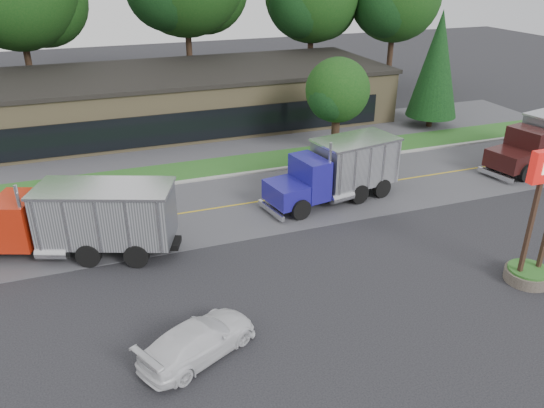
{
  "coord_description": "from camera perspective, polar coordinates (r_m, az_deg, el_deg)",
  "views": [
    {
      "loc": [
        -6.32,
        -16.68,
        12.65
      ],
      "look_at": [
        1.6,
        4.88,
        1.8
      ],
      "focal_mm": 35.0,
      "sensor_mm": 36.0,
      "label": 1
    }
  ],
  "objects": [
    {
      "name": "evergreen_right",
      "position": [
        44.22,
        17.3,
        14.16
      ],
      "size": [
        3.96,
        3.96,
        9.01
      ],
      "color": "#382619",
      "rests_on": "ground"
    },
    {
      "name": "strip_mall",
      "position": [
        44.77,
        -9.05,
        11.21
      ],
      "size": [
        32.0,
        12.0,
        4.0
      ],
      "primitive_type": "cube",
      "color": "#887853",
      "rests_on": "ground"
    },
    {
      "name": "far_parking",
      "position": [
        39.31,
        -9.89,
        6.13
      ],
      "size": [
        60.0,
        7.0,
        0.02
      ],
      "primitive_type": "cube",
      "color": "slate",
      "rests_on": "ground"
    },
    {
      "name": "grass_verge",
      "position": [
        34.69,
        -8.28,
        3.62
      ],
      "size": [
        60.0,
        3.4,
        0.03
      ],
      "primitive_type": "cube",
      "color": "#266021",
      "rests_on": "ground"
    },
    {
      "name": "ground",
      "position": [
        21.87,
        0.49,
        -10.06
      ],
      "size": [
        140.0,
        140.0,
        0.0
      ],
      "primitive_type": "plane",
      "color": "#343439",
      "rests_on": "ground"
    },
    {
      "name": "rally_car",
      "position": [
        18.97,
        -7.93,
        -14.27
      ],
      "size": [
        4.78,
        3.63,
        1.29
      ],
      "primitive_type": "imported",
      "rotation": [
        0.0,
        0.0,
        2.04
      ],
      "color": "white",
      "rests_on": "ground"
    },
    {
      "name": "bilo_sign",
      "position": [
        24.44,
        26.55,
        -3.4
      ],
      "size": [
        2.2,
        1.9,
        5.95
      ],
      "color": "#6B6054",
      "rests_on": "ground"
    },
    {
      "name": "tree_verge",
      "position": [
        36.71,
        7.1,
        11.76
      ],
      "size": [
        4.61,
        4.34,
        6.57
      ],
      "color": "#382619",
      "rests_on": "ground"
    },
    {
      "name": "curb",
      "position": [
        33.06,
        -7.6,
        2.55
      ],
      "size": [
        60.0,
        0.3,
        0.12
      ],
      "primitive_type": "cube",
      "color": "#9E9E99",
      "rests_on": "ground"
    },
    {
      "name": "dump_truck_blue",
      "position": [
        29.87,
        7.26,
        3.78
      ],
      "size": [
        8.05,
        3.89,
        3.36
      ],
      "rotation": [
        0.0,
        0.0,
        3.32
      ],
      "color": "black",
      "rests_on": "ground"
    },
    {
      "name": "road",
      "position": [
        29.32,
        -5.72,
        -0.42
      ],
      "size": [
        60.0,
        8.0,
        0.02
      ],
      "primitive_type": "cube",
      "color": "slate",
      "rests_on": "ground"
    },
    {
      "name": "dump_truck_red",
      "position": [
        25.59,
        -20.34,
        -1.47
      ],
      "size": [
        10.41,
        5.95,
        3.36
      ],
      "rotation": [
        0.0,
        0.0,
        2.78
      ],
      "color": "black",
      "rests_on": "ground"
    },
    {
      "name": "center_line",
      "position": [
        29.32,
        -5.72,
        -0.42
      ],
      "size": [
        60.0,
        0.12,
        0.01
      ],
      "primitive_type": "cube",
      "color": "gold",
      "rests_on": "ground"
    }
  ]
}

